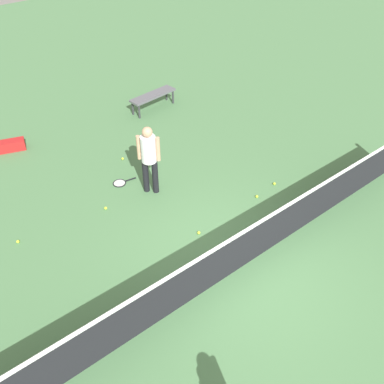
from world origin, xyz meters
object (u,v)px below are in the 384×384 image
Objects in this scene: tennis_ball_near_player at (257,196)px; equipment_bag at (8,146)px; tennis_racket_near_player at (121,183)px; tennis_ball_stray_left at (123,159)px; player_near_side at (149,155)px; tennis_ball_baseline at (106,208)px; courtside_bench at (153,96)px; tennis_ball_midcourt at (199,233)px; tennis_ball_by_net at (274,184)px; tennis_ball_stray_right at (18,242)px.

equipment_bag reaches higher than tennis_ball_near_player.
tennis_racket_near_player is 9.12× the size of tennis_ball_stray_left.
player_near_side is 4.33m from equipment_bag.
tennis_racket_near_player is 9.12× the size of tennis_ball_near_player.
courtside_bench is (-3.49, -3.18, 0.38)m from tennis_ball_baseline.
player_near_side is 2.82× the size of tennis_racket_near_player.
tennis_racket_near_player is (0.41, -0.70, -1.00)m from player_near_side.
tennis_ball_midcourt is (0.04, 1.79, -0.98)m from player_near_side.
player_near_side is 1.11× the size of courtside_bench.
tennis_ball_stray_left is at bearing -132.65° from tennis_ball_baseline.
tennis_racket_near_player is at bearing -59.43° from player_near_side.
equipment_bag is (4.30, -0.48, -0.28)m from courtside_bench.
player_near_side reaches higher than tennis_ball_stray_left.
tennis_ball_stray_left is (1.60, -3.22, 0.00)m from tennis_ball_near_player.
tennis_ball_midcourt is 0.04× the size of courtside_bench.
tennis_ball_baseline is (0.75, 0.61, 0.02)m from tennis_racket_near_player.
tennis_ball_by_net is 0.08× the size of equipment_bag.
tennis_ball_stray_left reaches higher than tennis_racket_near_player.
tennis_ball_midcourt is 5.61m from courtside_bench.
tennis_ball_by_net is 1.00× the size of tennis_ball_baseline.
player_near_side is 2.63m from tennis_ball_near_player.
player_near_side reaches higher than tennis_racket_near_player.
player_near_side is 25.76× the size of tennis_ball_near_player.
tennis_ball_baseline is 0.08× the size of equipment_bag.
tennis_ball_stray_right reaches higher than tennis_racket_near_player.
tennis_ball_baseline is (2.90, -1.80, 0.00)m from tennis_ball_near_player.
tennis_racket_near_player is at bearing 43.21° from courtside_bench.
tennis_ball_stray_left is at bearing -95.47° from player_near_side.
tennis_ball_stray_left is at bearing -63.66° from tennis_ball_near_player.
tennis_ball_baseline is 1.92m from tennis_ball_stray_right.
tennis_racket_near_player is 2.69m from tennis_ball_stray_right.
tennis_ball_by_net is (-2.41, 1.63, -0.98)m from player_near_side.
tennis_ball_midcourt reaches higher than tennis_racket_near_player.
tennis_racket_near_player is 9.12× the size of tennis_ball_midcourt.
tennis_ball_by_net is 6.94m from equipment_bag.
tennis_racket_near_player is 3.66m from tennis_ball_by_net.
tennis_ball_midcourt and tennis_ball_stray_left have the same top height.
tennis_ball_near_player is at bearing -177.30° from tennis_ball_midcourt.
tennis_ball_baseline is at bearing 47.35° from tennis_ball_stray_left.
tennis_ball_near_player is at bearing 83.32° from courtside_bench.
tennis_racket_near_player is 2.52m from tennis_ball_midcourt.
tennis_ball_by_net is at bearing 154.25° from tennis_ball_baseline.
tennis_racket_near_player is 0.97m from tennis_ball_baseline.
tennis_ball_baseline is 1.00× the size of tennis_ball_stray_right.
player_near_side is 25.76× the size of tennis_ball_stray_left.
tennis_ball_stray_left is 0.08× the size of equipment_bag.
tennis_racket_near_player is 0.39× the size of courtside_bench.
tennis_ball_near_player is 1.00× the size of tennis_ball_stray_right.
equipment_bag is at bearing -70.78° from tennis_ball_midcourt.
tennis_ball_stray_right is (2.66, 0.40, 0.02)m from tennis_racket_near_player.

